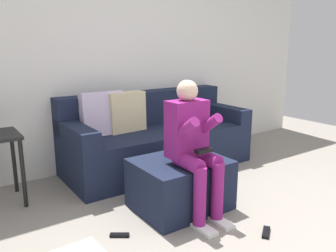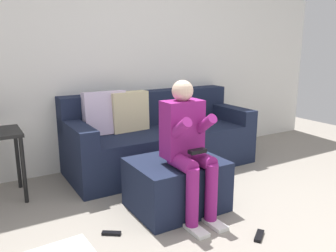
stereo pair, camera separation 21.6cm
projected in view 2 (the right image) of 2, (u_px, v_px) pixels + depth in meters
The scene contains 6 objects.
wall_back at pixel (127, 47), 3.93m from camera, with size 5.98×0.10×2.71m, color silver.
couch_sectional at pixel (158, 138), 3.90m from camera, with size 2.11×0.85×0.91m.
ottoman at pixel (176, 184), 2.91m from camera, with size 0.75×0.61×0.43m, color #192138.
person_seated at pixel (188, 143), 2.68m from camera, with size 0.33×0.55×1.11m.
remote_near_ottoman at pixel (259, 236), 2.50m from camera, with size 0.16×0.05×0.02m, color black.
remote_by_storage_bin at pixel (111, 233), 2.53m from camera, with size 0.14×0.04×0.02m, color black.
Camera 2 is at (-1.65, -1.32, 1.37)m, focal length 36.37 mm.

